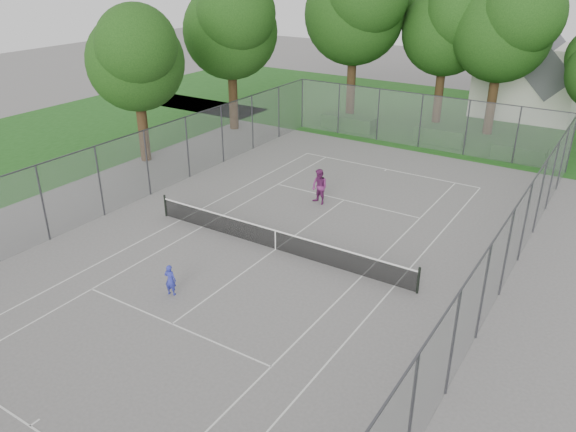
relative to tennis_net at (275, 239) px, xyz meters
The scene contains 16 objects.
ground 0.51m from the tennis_net, ahead, with size 120.00×120.00×0.00m, color slate.
grass_far 26.00m from the tennis_net, 90.00° to the left, with size 60.00×20.00×0.00m, color #1B4D16.
court_markings 0.50m from the tennis_net, ahead, with size 11.03×23.83×0.01m.
tennis_net is the anchor object (origin of this frame).
perimeter_fence 1.30m from the tennis_net, ahead, with size 18.08×34.08×3.52m.
tree_far_left 23.67m from the tennis_net, 108.59° to the left, with size 8.35×7.62×12.00m.
tree_far_midleft 24.56m from the tennis_net, 92.49° to the left, with size 7.20×6.58×10.35m.
tree_far_midright 23.81m from the tennis_net, 82.17° to the left, with size 7.54×6.88×10.84m.
tree_side_back 20.16m from the tennis_net, 132.80° to the left, with size 7.44×6.79×10.69m.
tree_side_front 15.44m from the tennis_net, 157.78° to the left, with size 6.47×5.91×9.30m.
hedge_left 19.15m from the tennis_net, 107.65° to the left, with size 3.95×1.18×0.99m, color #194416.
hedge_mid 18.51m from the tennis_net, 87.18° to the left, with size 3.34×0.95×1.05m, color #194416.
hedge_right 18.78m from the tennis_net, 70.73° to the left, with size 3.16×1.16×0.95m, color #194416.
house 29.70m from the tennis_net, 82.19° to the left, with size 7.27×5.63×9.05m.
girl_player 5.19m from the tennis_net, 104.68° to the right, with size 0.45×0.30×1.24m, color #2D33A8.
woman_player 5.41m from the tennis_net, 99.35° to the left, with size 0.89×0.69×1.82m, color #702561.
Camera 1 is at (11.92, -17.66, 11.47)m, focal length 35.00 mm.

